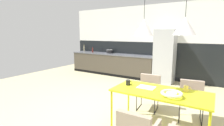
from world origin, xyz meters
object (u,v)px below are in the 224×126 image
Objects in this scene: fruit_bowl at (172,94)px; pendant_lamp_over_table_near at (144,27)px; open_book at (146,87)px; bottle_oil_tall at (93,50)px; dining_table at (160,94)px; armchair_corner_seat at (149,87)px; armchair_near_window at (191,95)px; refrigerator_column at (165,56)px; bottle_vinegar_dark at (84,49)px; mug_white_ceramic at (186,89)px; pendant_lamp_over_table_far at (185,26)px; mug_dark_espresso at (128,83)px; cooking_pot at (110,51)px.

fruit_bowl is 0.31× the size of pendant_lamp_over_table_near.
bottle_oil_tall is (-3.70, 3.13, 0.24)m from open_book.
armchair_corner_seat reaches higher than dining_table.
armchair_near_window is 1.03m from fruit_bowl.
refrigerator_column is 2.39× the size of armchair_near_window.
armchair_near_window is at bearing 172.15° from armchair_corner_seat.
bottle_vinegar_dark is (-0.72, 0.26, 0.02)m from bottle_oil_tall.
mug_white_ceramic reaches higher than open_book.
refrigerator_column is 7.24× the size of bottle_oil_tall.
dining_table is at bearing -13.23° from open_book.
pendant_lamp_over_table_far reaches higher than bottle_oil_tall.
armchair_corner_seat is 2.34× the size of fruit_bowl.
dining_table is 4.85× the size of fruit_bowl.
pendant_lamp_over_table_near is (0.30, -0.06, 1.03)m from mug_dark_espresso.
bottle_oil_tall is (-0.78, -0.19, 0.03)m from cooking_pot.
refrigerator_column is at bearing 108.91° from pendant_lamp_over_table_far.
pendant_lamp_over_table_near is (3.65, -3.22, 0.83)m from bottle_oil_tall.
mug_white_ceramic is (0.87, -0.62, 0.30)m from armchair_corner_seat.
pendant_lamp_over_table_near is at bearing -10.23° from mug_dark_espresso.
open_book is 4.85m from bottle_oil_tall.
cooking_pot is at bearing -2.64° from bottle_vinegar_dark.
armchair_corner_seat is 3.74m from cooking_pot.
pendant_lamp_over_table_far reaches higher than cooking_pot.
dining_table is at bearing -76.16° from refrigerator_column.
mug_white_ceramic is 1.26m from pendant_lamp_over_table_near.
cooking_pot is (-2.69, 2.55, 0.46)m from armchair_corner_seat.
open_book is at bearing 100.15° from armchair_corner_seat.
armchair_corner_seat is at bearing 101.35° from pendant_lamp_over_table_near.
refrigerator_column is 3.38m from dining_table.
refrigerator_column is at bearing 99.40° from open_book.
pendant_lamp_over_table_far is at bearing 75.49° from armchair_near_window.
armchair_corner_seat is at bearing -31.98° from bottle_vinegar_dark.
open_book is at bearing -166.98° from mug_white_ceramic.
mug_dark_espresso is 4.22m from cooking_pot.
mug_white_ceramic is at bearing 138.76° from armchair_corner_seat.
bottle_oil_tall is (-4.19, 3.36, 0.20)m from fruit_bowl.
mug_dark_espresso is (-0.63, 0.03, 0.10)m from dining_table.
bottle_vinegar_dark is at bearing 143.60° from fruit_bowl.
fruit_bowl reaches higher than armchair_near_window.
dining_table is at bearing -150.22° from mug_white_ceramic.
open_book is at bearing 61.32° from pendant_lamp_over_table_near.
cooking_pot reaches higher than open_book.
mug_white_ceramic is (1.18, -3.06, -0.13)m from refrigerator_column.
mug_dark_espresso is at bearing -174.57° from open_book.
pendant_lamp_over_table_far is (0.82, -0.86, 1.33)m from armchair_corner_seat.
open_book reaches higher than dining_table.
armchair_near_window is at bearing 48.64° from pendant_lamp_over_table_near.
bottle_oil_tall is 0.83× the size of bottle_vinegar_dark.
fruit_bowl is at bearing 70.46° from armchair_near_window.
cooking_pot is at bearing 177.38° from refrigerator_column.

